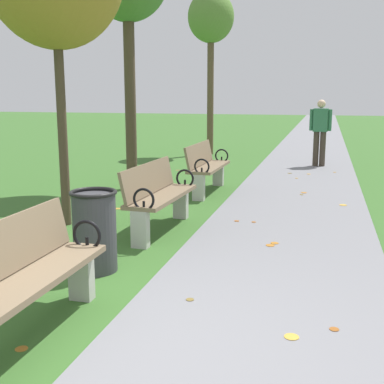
# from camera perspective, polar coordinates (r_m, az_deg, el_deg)

# --- Properties ---
(ground_plane) EXTENTS (80.00, 80.00, 0.00)m
(ground_plane) POSITION_cam_1_polar(r_m,az_deg,el_deg) (3.85, -11.50, -16.83)
(ground_plane) COLOR #386628
(paved_walkway) EXTENTS (2.27, 44.00, 0.02)m
(paved_walkway) POSITION_cam_1_polar(r_m,az_deg,el_deg) (21.10, 13.77, 6.05)
(paved_walkway) COLOR slate
(paved_walkway) RESTS_ON ground
(park_bench_1) EXTENTS (0.48, 1.60, 0.90)m
(park_bench_1) POSITION_cam_1_polar(r_m,az_deg,el_deg) (3.90, -18.45, -9.04)
(park_bench_1) COLOR #7A664C
(park_bench_1) RESTS_ON ground
(park_bench_2) EXTENTS (0.54, 1.62, 0.90)m
(park_bench_2) POSITION_cam_1_polar(r_m,az_deg,el_deg) (6.54, -3.84, -0.36)
(park_bench_2) COLOR #7A664C
(park_bench_2) RESTS_ON ground
(park_bench_3) EXTENTS (0.50, 1.61, 0.90)m
(park_bench_3) POSITION_cam_1_polar(r_m,az_deg,el_deg) (9.13, 1.66, 2.97)
(park_bench_3) COLOR #7A664C
(park_bench_3) RESTS_ON ground
(tree_3) EXTENTS (1.32, 1.32, 4.65)m
(tree_3) POSITION_cam_1_polar(r_m,az_deg,el_deg) (15.02, 2.17, 18.98)
(tree_3) COLOR brown
(tree_3) RESTS_ON ground
(pedestrian_walking) EXTENTS (0.53, 0.25, 1.62)m
(pedestrian_walking) POSITION_cam_1_polar(r_m,az_deg,el_deg) (12.72, 14.43, 6.96)
(pedestrian_walking) COLOR #3D3328
(pedestrian_walking) RESTS_ON paved_walkway
(trash_bin) EXTENTS (0.48, 0.48, 0.84)m
(trash_bin) POSITION_cam_1_polar(r_m,az_deg,el_deg) (5.18, -11.06, -4.36)
(trash_bin) COLOR #38383D
(trash_bin) RESTS_ON ground
(scattered_leaves) EXTENTS (3.95, 10.37, 0.02)m
(scattered_leaves) POSITION_cam_1_polar(r_m,az_deg,el_deg) (7.61, 3.85, -2.34)
(scattered_leaves) COLOR #AD6B23
(scattered_leaves) RESTS_ON ground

